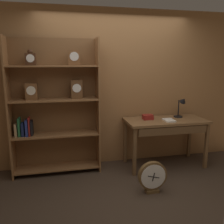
% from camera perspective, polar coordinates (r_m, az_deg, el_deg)
% --- Properties ---
extents(ground_plane, '(10.00, 10.00, 0.00)m').
position_cam_1_polar(ground_plane, '(3.31, 5.81, -20.06)').
color(ground_plane, '#3D2D21').
extents(back_wood_panel, '(4.80, 0.05, 2.60)m').
position_cam_1_polar(back_wood_panel, '(4.11, 0.42, 5.58)').
color(back_wood_panel, '#9E6B3D').
rests_on(back_wood_panel, ground).
extents(bookshelf, '(1.35, 0.35, 2.10)m').
position_cam_1_polar(bookshelf, '(3.83, -13.64, 0.87)').
color(bookshelf, brown).
rests_on(bookshelf, ground).
extents(workbench, '(1.34, 0.64, 0.81)m').
position_cam_1_polar(workbench, '(4.10, 12.68, -3.12)').
color(workbench, brown).
rests_on(workbench, ground).
extents(desk_lamp, '(0.19, 0.19, 0.37)m').
position_cam_1_polar(desk_lamp, '(4.28, 16.15, 1.42)').
color(desk_lamp, black).
rests_on(desk_lamp, workbench).
extents(toolbox_small, '(0.17, 0.13, 0.08)m').
position_cam_1_polar(toolbox_small, '(4.04, 8.47, -1.20)').
color(toolbox_small, maroon).
rests_on(toolbox_small, workbench).
extents(open_repair_manual, '(0.17, 0.23, 0.02)m').
position_cam_1_polar(open_repair_manual, '(4.00, 13.32, -1.93)').
color(open_repair_manual, silver).
rests_on(open_repair_manual, workbench).
extents(round_clock_large, '(0.40, 0.11, 0.44)m').
position_cam_1_polar(round_clock_large, '(3.40, 9.57, -14.90)').
color(round_clock_large, brown).
rests_on(round_clock_large, ground).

